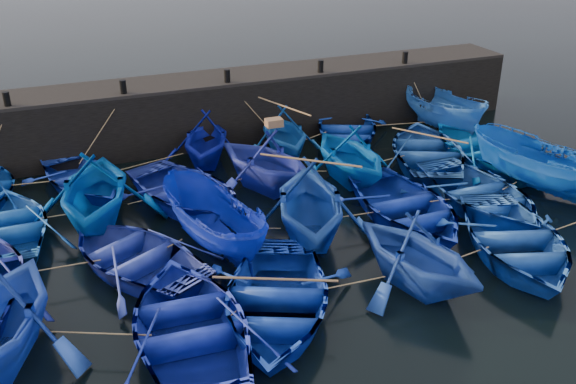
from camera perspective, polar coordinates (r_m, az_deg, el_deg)
name	(u,v)px	position (r m, az deg, el deg)	size (l,w,h in m)	color
ground	(330,260)	(18.32, 3.74, -6.01)	(120.00, 120.00, 0.00)	black
quay_wall	(222,109)	(26.79, -5.85, 7.36)	(26.00, 2.50, 2.50)	black
quay_top	(221,78)	(26.41, -5.98, 10.06)	(26.00, 2.50, 0.12)	black
bollard_0	(7,99)	(24.57, -23.74, 7.59)	(0.24, 0.24, 0.50)	black
bollard_1	(123,87)	(24.71, -14.45, 9.05)	(0.24, 0.24, 0.50)	black
bollard_2	(227,76)	(25.49, -5.43, 10.23)	(0.24, 0.24, 0.50)	black
bollard_3	(321,66)	(26.85, 2.91, 11.11)	(0.24, 0.24, 0.50)	black
bollard_4	(405,57)	(28.70, 10.36, 11.69)	(0.24, 0.24, 0.50)	black
boat_1	(83,179)	(23.13, -17.78, 1.15)	(3.33, 4.65, 0.97)	#1832A1
boat_2	(206,138)	(24.27, -7.32, 4.77)	(3.38, 3.92, 2.06)	#091395
boat_3	(284,132)	(24.79, -0.38, 5.37)	(3.29, 3.81, 2.01)	blue
boat_4	(346,129)	(26.52, 5.19, 5.56)	(3.69, 5.16, 1.07)	navy
boat_5	(444,111)	(28.19, 13.66, 7.02)	(1.82, 4.83, 1.87)	blue
boat_6	(9,225)	(20.72, -23.57, -2.70)	(3.48, 4.87, 1.01)	#134DB0
boat_7	(95,188)	(20.35, -16.77, 0.36)	(4.18, 4.85, 2.55)	#00479C
boat_8	(187,192)	(21.18, -8.96, 0.01)	(3.76, 5.26, 1.09)	#213099
boat_9	(266,159)	(21.91, -1.95, 2.94)	(3.75, 4.35, 2.29)	navy
boat_10	(350,152)	(22.63, 5.56, 3.52)	(3.67, 4.26, 2.24)	#0255BF
boat_11	(428,151)	(24.68, 12.32, 3.61)	(4.02, 5.62, 1.17)	navy
boat_12	(484,148)	(25.47, 17.02, 3.73)	(3.94, 5.50, 1.14)	#065BB5
boat_14	(135,255)	(18.00, -13.46, -5.43)	(3.57, 4.99, 1.03)	#2636A0
boat_15	(212,223)	(18.41, -6.76, -2.73)	(1.76, 4.66, 1.80)	#081D9D
boat_16	(309,201)	(18.69, 1.92, -0.84)	(4.15, 4.81, 2.53)	#16409B
boat_17	(405,206)	(20.30, 10.40, -1.25)	(3.84, 5.37, 1.11)	navy
boat_18	(480,194)	(21.69, 16.72, -0.14)	(3.84, 5.37, 1.11)	#1A4A9E
boat_19	(540,167)	(23.33, 21.47, 2.11)	(1.91, 5.07, 1.96)	#0A45A3
boat_21	(191,325)	(15.02, -8.61, -11.62)	(3.95, 5.52, 1.14)	#112296
boat_22	(275,300)	(15.68, -1.14, -9.55)	(3.86, 5.40, 1.12)	#1032A2
boat_23	(417,252)	(16.87, 11.42, -5.27)	(3.52, 4.09, 2.15)	#1C42A2
boat_24	(515,240)	(19.17, 19.53, -4.08)	(3.91, 5.47, 1.13)	#1C4BA4
wooden_crate	(274,123)	(21.55, -1.25, 6.19)	(0.55, 0.39, 0.26)	#8B5F3C
mooring_ropes	(266,167)	(21.94, -1.99, 2.23)	(18.10, 11.77, 2.10)	tan
loose_oars	(331,159)	(20.41, 3.80, 2.94)	(10.97, 11.72, 1.47)	#99724C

